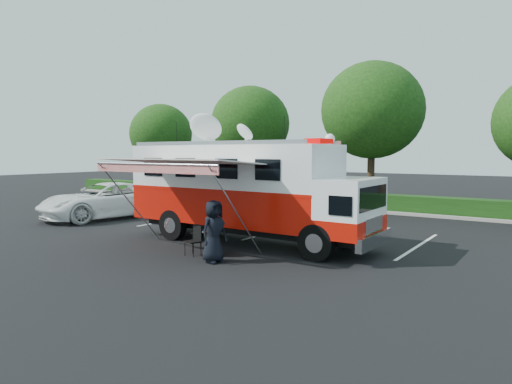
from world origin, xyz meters
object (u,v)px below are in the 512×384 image
Objects in this scene: command_truck at (247,189)px; white_suv at (105,218)px; trash_bin at (213,245)px; folding_table at (204,234)px.

white_suv is (-9.86, 1.12, -2.03)m from command_truck.
command_truck is 3.01m from trash_bin.
folding_table is (9.51, -3.21, 0.62)m from white_suv.
white_suv is 7.24× the size of folding_table.
folding_table is 1.25× the size of trash_bin.
trash_bin is at bearing -80.78° from command_truck.
command_truck is at bearing 4.71° from white_suv.
command_truck is 1.49× the size of white_suv.
command_truck is 10.13m from white_suv.
folding_table is at bearing -7.46° from white_suv.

